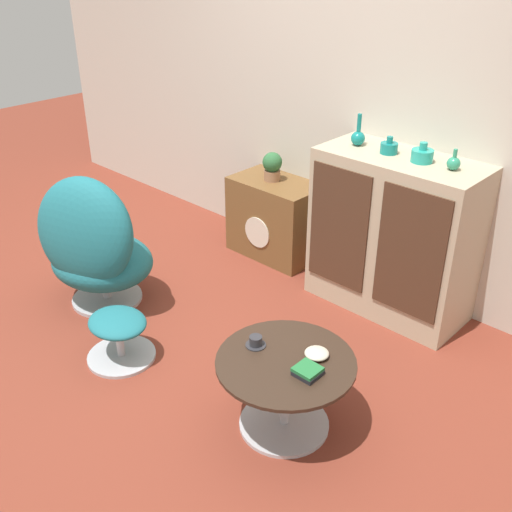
{
  "coord_description": "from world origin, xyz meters",
  "views": [
    {
      "loc": [
        2.25,
        -1.66,
        2.17
      ],
      "look_at": [
        0.21,
        0.51,
        0.55
      ],
      "focal_mm": 42.0,
      "sensor_mm": 36.0,
      "label": 1
    }
  ],
  "objects_px": {
    "vase_leftmost": "(358,137)",
    "bowl": "(317,353)",
    "vase_inner_right": "(422,155)",
    "teacup": "(256,342)",
    "sideboard": "(393,235)",
    "vase_rightmost": "(454,163)",
    "coffee_table": "(285,384)",
    "vase_inner_left": "(389,148)",
    "potted_plant": "(272,166)",
    "book_stack": "(308,371)",
    "ottoman": "(118,331)",
    "tv_console": "(275,218)",
    "egg_chair": "(94,248)"
  },
  "relations": [
    {
      "from": "teacup",
      "to": "vase_rightmost",
      "type": "bearing_deg",
      "value": 78.84
    },
    {
      "from": "vase_leftmost",
      "to": "teacup",
      "type": "bearing_deg",
      "value": -74.11
    },
    {
      "from": "vase_inner_left",
      "to": "vase_rightmost",
      "type": "xyz_separation_m",
      "value": [
        0.41,
        0.0,
        0.01
      ]
    },
    {
      "from": "sideboard",
      "to": "vase_inner_right",
      "type": "relative_size",
      "value": 8.07
    },
    {
      "from": "egg_chair",
      "to": "coffee_table",
      "type": "bearing_deg",
      "value": -0.29
    },
    {
      "from": "potted_plant",
      "to": "bowl",
      "type": "bearing_deg",
      "value": -41.46
    },
    {
      "from": "sideboard",
      "to": "vase_leftmost",
      "type": "relative_size",
      "value": 5.22
    },
    {
      "from": "sideboard",
      "to": "teacup",
      "type": "distance_m",
      "value": 1.31
    },
    {
      "from": "egg_chair",
      "to": "book_stack",
      "type": "bearing_deg",
      "value": -0.56
    },
    {
      "from": "vase_inner_right",
      "to": "tv_console",
      "type": "bearing_deg",
      "value": 178.23
    },
    {
      "from": "book_stack",
      "to": "vase_leftmost",
      "type": "bearing_deg",
      "value": 117.94
    },
    {
      "from": "vase_inner_right",
      "to": "vase_rightmost",
      "type": "distance_m",
      "value": 0.19
    },
    {
      "from": "coffee_table",
      "to": "book_stack",
      "type": "distance_m",
      "value": 0.21
    },
    {
      "from": "sideboard",
      "to": "ottoman",
      "type": "height_order",
      "value": "sideboard"
    },
    {
      "from": "sideboard",
      "to": "vase_leftmost",
      "type": "distance_m",
      "value": 0.64
    },
    {
      "from": "sideboard",
      "to": "vase_leftmost",
      "type": "xyz_separation_m",
      "value": [
        -0.32,
        0.0,
        0.56
      ]
    },
    {
      "from": "ottoman",
      "to": "vase_inner_left",
      "type": "height_order",
      "value": "vase_inner_left"
    },
    {
      "from": "egg_chair",
      "to": "bowl",
      "type": "distance_m",
      "value": 1.68
    },
    {
      "from": "vase_inner_right",
      "to": "potted_plant",
      "type": "distance_m",
      "value": 1.22
    },
    {
      "from": "vase_inner_right",
      "to": "book_stack",
      "type": "relative_size",
      "value": 1.09
    },
    {
      "from": "vase_rightmost",
      "to": "teacup",
      "type": "height_order",
      "value": "vase_rightmost"
    },
    {
      "from": "tv_console",
      "to": "coffee_table",
      "type": "bearing_deg",
      "value": -46.93
    },
    {
      "from": "vase_leftmost",
      "to": "bowl",
      "type": "bearing_deg",
      "value": -61.37
    },
    {
      "from": "sideboard",
      "to": "potted_plant",
      "type": "height_order",
      "value": "sideboard"
    },
    {
      "from": "vase_inner_right",
      "to": "coffee_table",
      "type": "bearing_deg",
      "value": -84.86
    },
    {
      "from": "egg_chair",
      "to": "teacup",
      "type": "bearing_deg",
      "value": -0.81
    },
    {
      "from": "potted_plant",
      "to": "teacup",
      "type": "relative_size",
      "value": 2.06
    },
    {
      "from": "ottoman",
      "to": "coffee_table",
      "type": "relative_size",
      "value": 0.59
    },
    {
      "from": "coffee_table",
      "to": "potted_plant",
      "type": "height_order",
      "value": "potted_plant"
    },
    {
      "from": "vase_inner_left",
      "to": "vase_inner_right",
      "type": "height_order",
      "value": "vase_inner_right"
    },
    {
      "from": "vase_inner_left",
      "to": "book_stack",
      "type": "bearing_deg",
      "value": -70.15
    },
    {
      "from": "sideboard",
      "to": "teacup",
      "type": "xyz_separation_m",
      "value": [
        0.05,
        -1.3,
        -0.08
      ]
    },
    {
      "from": "vase_inner_left",
      "to": "teacup",
      "type": "height_order",
      "value": "vase_inner_left"
    },
    {
      "from": "vase_rightmost",
      "to": "book_stack",
      "type": "relative_size",
      "value": 1.03
    },
    {
      "from": "vase_inner_left",
      "to": "bowl",
      "type": "relative_size",
      "value": 0.89
    },
    {
      "from": "vase_rightmost",
      "to": "bowl",
      "type": "distance_m",
      "value": 1.33
    },
    {
      "from": "vase_leftmost",
      "to": "teacup",
      "type": "xyz_separation_m",
      "value": [
        0.37,
        -1.31,
        -0.64
      ]
    },
    {
      "from": "coffee_table",
      "to": "vase_leftmost",
      "type": "distance_m",
      "value": 1.62
    },
    {
      "from": "vase_rightmost",
      "to": "tv_console",
      "type": "bearing_deg",
      "value": 178.48
    },
    {
      "from": "tv_console",
      "to": "teacup",
      "type": "bearing_deg",
      "value": -51.67
    },
    {
      "from": "vase_rightmost",
      "to": "teacup",
      "type": "relative_size",
      "value": 1.18
    },
    {
      "from": "vase_rightmost",
      "to": "coffee_table",
      "type": "bearing_deg",
      "value": -93.32
    },
    {
      "from": "vase_inner_right",
      "to": "teacup",
      "type": "distance_m",
      "value": 1.45
    },
    {
      "from": "vase_rightmost",
      "to": "sideboard",
      "type": "bearing_deg",
      "value": -179.29
    },
    {
      "from": "egg_chair",
      "to": "vase_leftmost",
      "type": "distance_m",
      "value": 1.78
    },
    {
      "from": "sideboard",
      "to": "book_stack",
      "type": "xyz_separation_m",
      "value": [
        0.37,
        -1.3,
        -0.09
      ]
    },
    {
      "from": "ottoman",
      "to": "vase_leftmost",
      "type": "distance_m",
      "value": 1.83
    },
    {
      "from": "vase_inner_right",
      "to": "teacup",
      "type": "relative_size",
      "value": 1.25
    },
    {
      "from": "book_stack",
      "to": "vase_inner_left",
      "type": "bearing_deg",
      "value": 109.85
    },
    {
      "from": "ottoman",
      "to": "teacup",
      "type": "xyz_separation_m",
      "value": [
        0.85,
        0.22,
        0.24
      ]
    }
  ]
}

